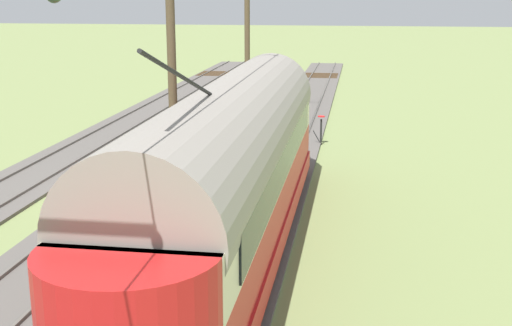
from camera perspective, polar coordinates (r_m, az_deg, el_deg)
The scene contains 8 objects.
ground_plane at distance 22.72m, azimuth -9.59°, elevation -2.01°, with size 220.00×220.00×0.00m, color olive.
track_streetcar_siding at distance 22.09m, azimuth 0.77°, elevation -2.13°, with size 2.80×80.00×0.18m.
track_adjacent_siding at distance 23.00m, azimuth -9.36°, elevation -1.67°, with size 2.80×80.00×0.18m.
track_third_siding at distance 24.55m, azimuth -18.46°, elevation -1.21°, with size 2.80×80.00×0.18m.
vintage_streetcar at distance 16.08m, azimuth -2.04°, elevation -0.26°, with size 2.65×17.14×5.37m.
catenary_pole_foreground at distance 35.66m, azimuth -0.59°, elevation 9.91°, with size 3.15×0.28×6.81m.
catenary_pole_mid_near at distance 21.66m, azimuth -6.82°, elevation 6.97°, with size 3.15×0.28×6.81m.
switch_stand at distance 28.54m, azimuth 5.47°, elevation 2.90°, with size 0.50×0.30×1.24m.
Camera 1 is at (-7.02, 20.68, 6.29)m, focal length 47.47 mm.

